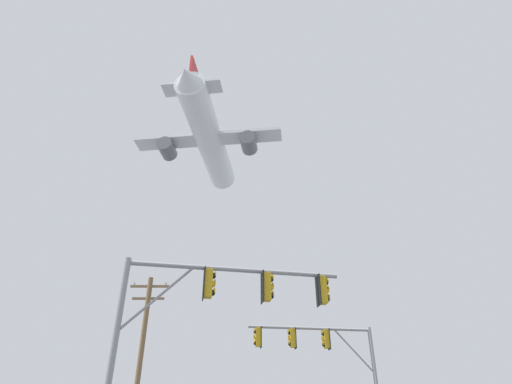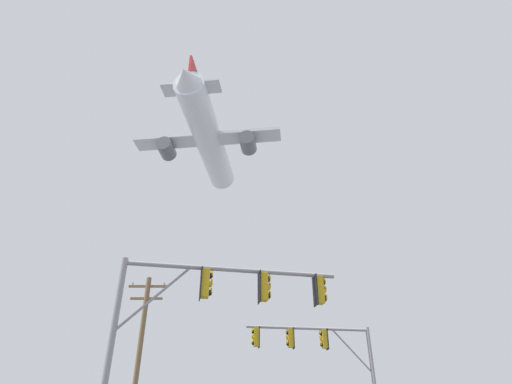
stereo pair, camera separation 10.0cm
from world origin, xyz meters
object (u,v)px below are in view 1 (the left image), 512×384
Objects in this scene: signal_pole_near at (210,308)px; utility_pole at (139,359)px; airplane at (208,139)px; signal_pole_far at (324,355)px.

utility_pole is (-4.68, 10.13, -0.08)m from signal_pole_near.
signal_pole_near is 0.29× the size of airplane.
signal_pole_far is 0.71× the size of utility_pole.
airplane is (-4.67, 29.68, 29.14)m from signal_pole_near.
airplane reaches higher than signal_pole_far.
airplane reaches higher than utility_pole.
utility_pole reaches higher than signal_pole_near.
signal_pole_near is at bearing -81.06° from airplane.
signal_pole_near is 41.85m from airplane.
airplane is at bearing 89.95° from utility_pole.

